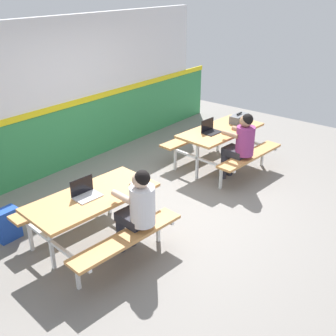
{
  "coord_description": "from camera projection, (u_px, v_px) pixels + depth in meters",
  "views": [
    {
      "loc": [
        -4.31,
        -3.3,
        3.16
      ],
      "look_at": [
        0.0,
        0.16,
        0.55
      ],
      "focal_mm": 43.49,
      "sensor_mm": 36.0,
      "label": 1
    }
  ],
  "objects": [
    {
      "name": "student_further",
      "position": [
        241.0,
        142.0,
        6.64
      ],
      "size": [
        0.39,
        0.53,
        1.21
      ],
      "color": "#2D2D38",
      "rests_on": "ground"
    },
    {
      "name": "student_nearer",
      "position": [
        138.0,
        206.0,
        4.78
      ],
      "size": [
        0.39,
        0.53,
        1.21
      ],
      "color": "#2D2D38",
      "rests_on": "ground"
    },
    {
      "name": "picnic_table_left",
      "position": [
        93.0,
        207.0,
        5.03
      ],
      "size": [
        1.67,
        1.68,
        0.74
      ],
      "color": "tan",
      "rests_on": "ground"
    },
    {
      "name": "laptop_silver",
      "position": [
        86.0,
        193.0,
        4.92
      ],
      "size": [
        0.34,
        0.25,
        0.22
      ],
      "color": "silver",
      "rests_on": "picnic_table_left"
    },
    {
      "name": "laptop_dark",
      "position": [
        210.0,
        130.0,
        6.94
      ],
      "size": [
        0.34,
        0.25,
        0.22
      ],
      "color": "black",
      "rests_on": "picnic_table_right"
    },
    {
      "name": "picnic_table_right",
      "position": [
        220.0,
        138.0,
        7.18
      ],
      "size": [
        1.67,
        1.68,
        0.74
      ],
      "color": "tan",
      "rests_on": "ground"
    },
    {
      "name": "ground_plane",
      "position": [
        176.0,
        204.0,
        6.26
      ],
      "size": [
        10.0,
        10.0,
        0.02
      ],
      "primitive_type": "cube",
      "color": "gray"
    },
    {
      "name": "accent_backdrop",
      "position": [
        68.0,
        98.0,
        7.08
      ],
      "size": [
        8.0,
        0.14,
        2.6
      ],
      "color": "#338C4C",
      "rests_on": "ground"
    },
    {
      "name": "toolbox_grey",
      "position": [
        239.0,
        118.0,
        7.42
      ],
      "size": [
        0.4,
        0.18,
        0.18
      ],
      "color": "#595B60",
      "rests_on": "picnic_table_right"
    },
    {
      "name": "backpack_dark",
      "position": [
        7.0,
        224.0,
        5.33
      ],
      "size": [
        0.3,
        0.22,
        0.44
      ],
      "color": "#1E47B2",
      "rests_on": "ground"
    }
  ]
}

